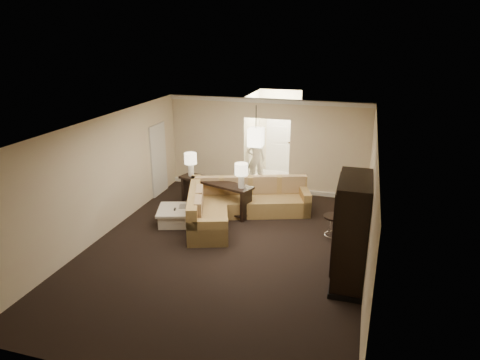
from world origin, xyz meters
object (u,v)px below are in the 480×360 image
(console_table, at_px, (215,193))
(sectional_sofa, at_px, (237,205))
(armoire, at_px, (351,234))
(person, at_px, (256,157))
(coffee_table, at_px, (177,215))
(drink_table, at_px, (333,222))

(console_table, bearing_deg, sectional_sofa, -5.94)
(sectional_sofa, bearing_deg, armoire, -56.31)
(armoire, bearing_deg, person, 121.79)
(sectional_sofa, distance_m, armoire, 3.72)
(sectional_sofa, xyz_separation_m, armoire, (2.93, -2.21, 0.64))
(coffee_table, height_order, armoire, armoire)
(sectional_sofa, distance_m, person, 2.91)
(console_table, bearing_deg, person, 97.86)
(sectional_sofa, relative_size, drink_table, 5.56)
(console_table, relative_size, drink_table, 3.77)
(coffee_table, height_order, console_table, console_table)
(drink_table, xyz_separation_m, person, (-2.72, 3.35, 0.44))
(coffee_table, distance_m, drink_table, 3.88)
(sectional_sofa, height_order, person, person)
(armoire, relative_size, person, 1.22)
(coffee_table, distance_m, armoire, 4.62)
(coffee_table, distance_m, console_table, 1.25)
(console_table, xyz_separation_m, drink_table, (3.19, -0.80, -0.08))
(coffee_table, relative_size, armoire, 0.57)
(console_table, height_order, armoire, armoire)
(sectional_sofa, relative_size, armoire, 1.56)
(drink_table, height_order, person, person)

